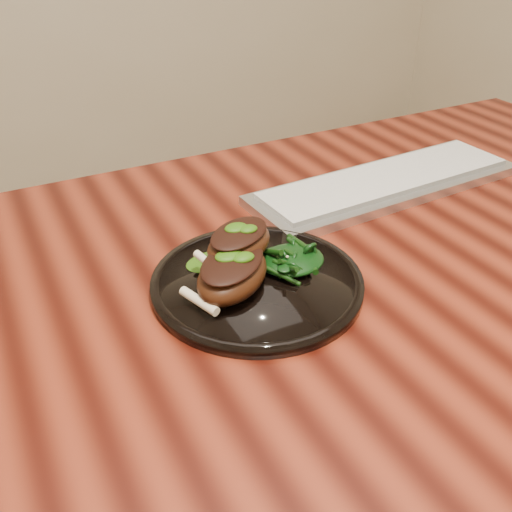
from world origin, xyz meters
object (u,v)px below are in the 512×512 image
(plate, at_px, (257,282))
(lamb_chop_front, at_px, (232,272))
(greens_heap, at_px, (292,256))
(desk, at_px, (286,317))
(keyboard, at_px, (386,183))

(plate, xyz_separation_m, lamb_chop_front, (-0.04, -0.01, 0.03))
(lamb_chop_front, distance_m, greens_heap, 0.09)
(desk, relative_size, plate, 6.24)
(desk, height_order, keyboard, keyboard)
(plate, distance_m, lamb_chop_front, 0.05)
(lamb_chop_front, bearing_deg, plate, 14.15)
(keyboard, bearing_deg, desk, -153.84)
(keyboard, bearing_deg, plate, -154.44)
(lamb_chop_front, bearing_deg, keyboard, 24.43)
(lamb_chop_front, xyz_separation_m, keyboard, (0.35, 0.16, -0.03))
(plate, bearing_deg, keyboard, 25.56)
(desk, xyz_separation_m, plate, (-0.06, -0.02, 0.09))
(plate, height_order, lamb_chop_front, lamb_chop_front)
(greens_heap, bearing_deg, desk, 72.80)
(plate, bearing_deg, desk, 22.77)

